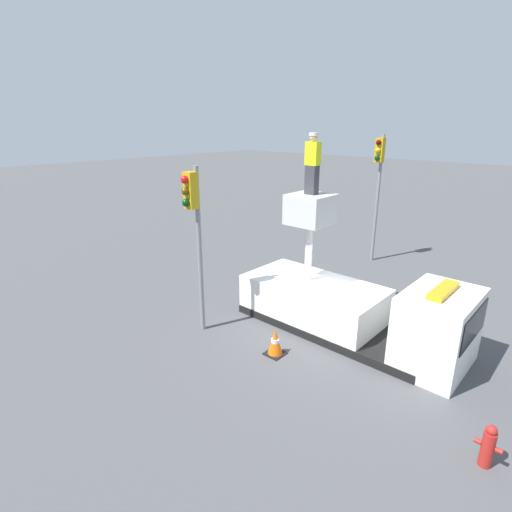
# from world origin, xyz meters

# --- Properties ---
(ground_plane) EXTENTS (120.00, 120.00, 0.00)m
(ground_plane) POSITION_xyz_m (0.00, 0.00, 0.00)
(ground_plane) COLOR #4C4C4F
(bucket_truck) EXTENTS (6.77, 2.35, 4.04)m
(bucket_truck) POSITION_xyz_m (0.43, 0.00, 0.85)
(bucket_truck) COLOR black
(bucket_truck) RESTS_ON ground
(worker) EXTENTS (0.40, 0.26, 1.75)m
(worker) POSITION_xyz_m (-1.06, 0.00, 4.92)
(worker) COLOR #38383D
(worker) RESTS_ON bucket_truck
(traffic_light_pole) EXTENTS (0.34, 0.57, 4.95)m
(traffic_light_pole) POSITION_xyz_m (-2.97, -2.90, 3.51)
(traffic_light_pole) COLOR gray
(traffic_light_pole) RESTS_ON ground
(traffic_light_across) EXTENTS (0.34, 0.57, 5.60)m
(traffic_light_across) POSITION_xyz_m (-2.15, 6.63, 3.95)
(traffic_light_across) COLOR gray
(traffic_light_across) RESTS_ON ground
(fire_hydrant) EXTENTS (0.47, 0.23, 0.89)m
(fire_hydrant) POSITION_xyz_m (4.86, -2.65, 0.44)
(fire_hydrant) COLOR #B2231E
(fire_hydrant) RESTS_ON ground
(traffic_cone_rear) EXTENTS (0.40, 0.40, 0.70)m
(traffic_cone_rear) POSITION_xyz_m (-3.99, 0.77, 0.33)
(traffic_cone_rear) COLOR black
(traffic_cone_rear) RESTS_ON ground
(traffic_cone_curbside) EXTENTS (0.51, 0.51, 0.76)m
(traffic_cone_curbside) POSITION_xyz_m (-0.41, -2.36, 0.36)
(traffic_cone_curbside) COLOR black
(traffic_cone_curbside) RESTS_ON ground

